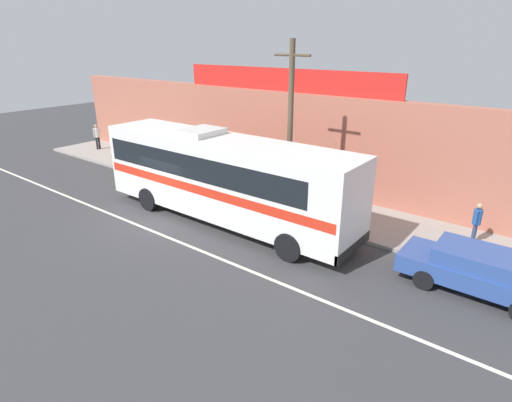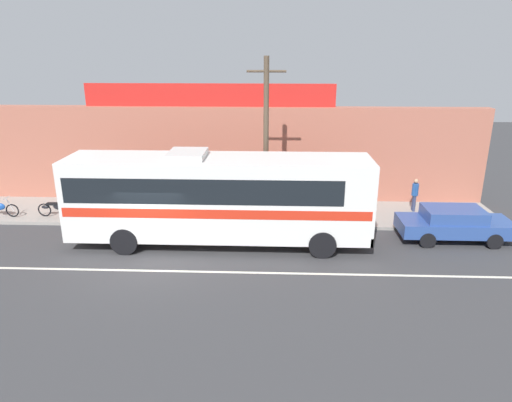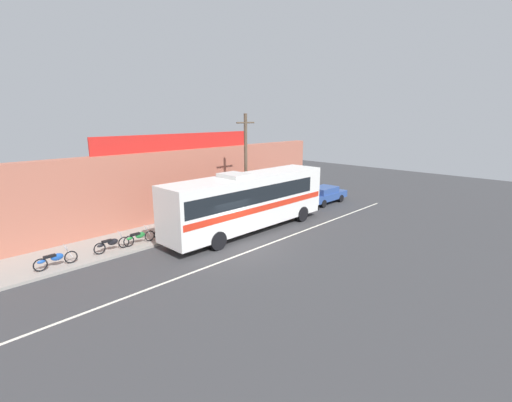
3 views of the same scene
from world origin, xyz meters
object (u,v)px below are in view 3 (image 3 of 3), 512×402
Objects in this scene: pedestrian_far_left at (289,187)px; parked_car at (324,194)px; utility_pole at (246,165)px; intercity_bus at (248,199)px; motorcycle_orange at (167,230)px; motorcycle_blue at (139,237)px; motorcycle_red at (55,259)px; motorcycle_green at (111,243)px.

parked_car is at bearing -77.42° from pedestrian_far_left.
utility_pole is at bearing -165.51° from pedestrian_far_left.
intercity_bus is 9.72m from parked_car.
intercity_bus reaches higher than motorcycle_orange.
intercity_bus is at bearing -21.36° from motorcycle_blue.
utility_pole is at bearing 169.93° from parked_car.
pedestrian_far_left is (-0.71, 3.18, 0.31)m from parked_car.
utility_pole is 4.51× the size of pedestrian_far_left.
intercity_bus is 3.32m from utility_pole.
pedestrian_far_left reaches higher than motorcycle_red.
motorcycle_orange is 1.74m from motorcycle_blue.
motorcycle_red is at bearing -175.22° from pedestrian_far_left.
parked_car reaches higher than motorcycle_red.
motorcycle_red is (-10.42, 2.30, -1.50)m from intercity_bus.
motorcycle_orange is at bearing 178.17° from utility_pole.
motorcycle_green is (-17.28, 1.71, -0.17)m from parked_car.
pedestrian_far_left is at bearing 5.74° from motorcycle_blue.
parked_car is 2.31× the size of motorcycle_red.
parked_car is 3.28m from pedestrian_far_left.
parked_car is at bearing -10.07° from utility_pole.
motorcycle_green is 3.28m from motorcycle_orange.
pedestrian_far_left reaches higher than parked_car.
motorcycle_red is at bearing 167.57° from intercity_bus.
pedestrian_far_left is at bearing 4.78° from motorcycle_red.
motorcycle_red and motorcycle_orange have the same top height.
motorcycle_red is at bearing -179.96° from motorcycle_orange.
motorcycle_orange and motorcycle_blue have the same top height.
motorcycle_blue is at bearing 173.93° from parked_car.
motorcycle_orange is at bearing -2.35° from motorcycle_green.
motorcycle_green and motorcycle_red have the same top height.
utility_pole is 3.70× the size of motorcycle_green.
intercity_bus is at bearing -156.25° from pedestrian_far_left.
motorcycle_blue is (-6.14, 2.40, -1.50)m from intercity_bus.
utility_pole reaches higher than motorcycle_blue.
parked_car is 17.36m from motorcycle_green.
motorcycle_red is (-20.02, 1.57, -0.17)m from parked_car.
motorcycle_red is at bearing -177.11° from motorcycle_green.
motorcycle_orange is (3.28, -0.13, 0.00)m from motorcycle_green.
intercity_bus reaches higher than pedestrian_far_left.
parked_car is at bearing -4.48° from motorcycle_red.
motorcycle_blue is (-15.73, 1.67, -0.17)m from parked_car.
utility_pole reaches higher than pedestrian_far_left.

